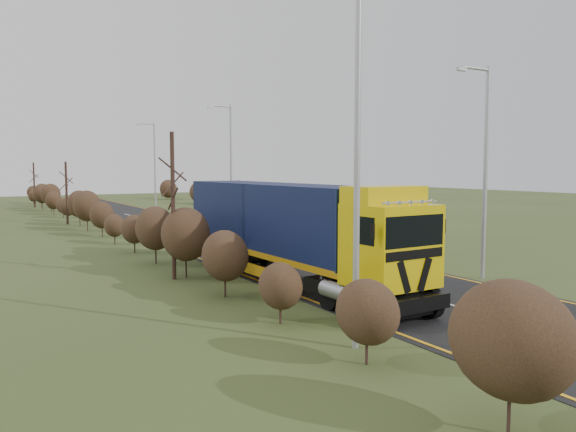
% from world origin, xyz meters
% --- Properties ---
extents(ground, '(160.00, 160.00, 0.00)m').
position_xyz_m(ground, '(0.00, 0.00, 0.00)').
color(ground, '#35441D').
rests_on(ground, ground).
extents(road, '(8.00, 120.00, 0.02)m').
position_xyz_m(road, '(0.00, 10.00, 0.01)').
color(road, black).
rests_on(road, ground).
extents(layby, '(6.00, 18.00, 0.02)m').
position_xyz_m(layby, '(6.50, 20.00, 0.01)').
color(layby, '#312E2B').
rests_on(layby, ground).
extents(lane_markings, '(7.52, 116.00, 0.01)m').
position_xyz_m(lane_markings, '(0.00, 9.69, 0.03)').
color(lane_markings, '#F0A316').
rests_on(lane_markings, road).
extents(hedgerow, '(2.24, 102.04, 6.05)m').
position_xyz_m(hedgerow, '(-6.00, 7.89, 1.62)').
color(hedgerow, black).
rests_on(hedgerow, ground).
extents(lorry, '(2.83, 14.58, 4.05)m').
position_xyz_m(lorry, '(-2.80, 0.79, 2.30)').
color(lorry, black).
rests_on(lorry, ground).
extents(car_red_hatchback, '(1.67, 4.06, 1.38)m').
position_xyz_m(car_red_hatchback, '(5.89, 15.24, 0.69)').
color(car_red_hatchback, '#A71708').
rests_on(car_red_hatchback, ground).
extents(car_blue_sedan, '(3.49, 5.04, 1.57)m').
position_xyz_m(car_blue_sedan, '(7.63, 24.16, 0.79)').
color(car_blue_sedan, '#0B0A3A').
rests_on(car_blue_sedan, ground).
extents(streetlight_near, '(1.85, 0.18, 8.67)m').
position_xyz_m(streetlight_near, '(4.50, -2.38, 4.76)').
color(streetlight_near, '#9FA1A5').
rests_on(streetlight_near, ground).
extents(streetlight_mid, '(2.01, 0.19, 9.48)m').
position_xyz_m(streetlight_mid, '(4.48, 22.41, 5.23)').
color(streetlight_mid, '#9FA1A5').
rests_on(streetlight_mid, ground).
extents(streetlight_far, '(2.00, 0.19, 9.43)m').
position_xyz_m(streetlight_far, '(4.48, 42.21, 5.20)').
color(streetlight_far, '#9FA1A5').
rests_on(streetlight_far, ground).
extents(left_pole, '(0.16, 0.16, 11.31)m').
position_xyz_m(left_pole, '(-5.45, -6.89, 5.66)').
color(left_pole, '#9FA1A5').
rests_on(left_pole, ground).
extents(speed_sign, '(0.61, 0.10, 2.23)m').
position_xyz_m(speed_sign, '(5.60, 10.95, 1.55)').
color(speed_sign, '#9FA1A5').
rests_on(speed_sign, ground).
extents(warning_board, '(0.76, 0.11, 1.98)m').
position_xyz_m(warning_board, '(5.31, 26.34, 1.21)').
color(warning_board, '#9FA1A5').
rests_on(warning_board, ground).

